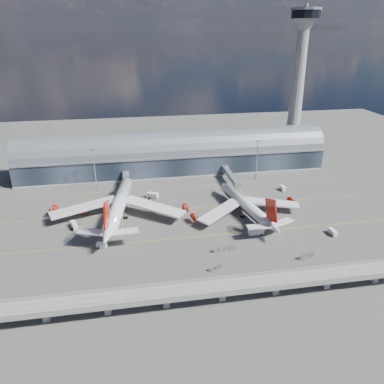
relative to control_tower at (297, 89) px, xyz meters
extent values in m
plane|color=#474744|center=(-85.00, -83.00, -51.64)|extent=(500.00, 500.00, 0.00)
cube|color=gold|center=(-85.00, -93.00, -51.63)|extent=(200.00, 0.25, 0.01)
cube|color=gold|center=(-85.00, -63.00, -51.63)|extent=(200.00, 0.25, 0.01)
cube|color=gold|center=(-85.00, -33.00, -51.63)|extent=(200.00, 0.25, 0.01)
cube|color=gold|center=(-120.00, -53.00, -51.63)|extent=(0.25, 80.00, 0.01)
cube|color=gold|center=(-50.00, -53.00, -51.63)|extent=(0.25, 80.00, 0.01)
cube|color=#1C242F|center=(-85.00, -5.00, -44.64)|extent=(200.00, 28.00, 14.00)
cylinder|color=slate|center=(-85.00, -5.00, -37.64)|extent=(200.00, 28.00, 28.00)
cube|color=gray|center=(-85.00, -19.00, -37.64)|extent=(200.00, 1.00, 1.20)
cube|color=gray|center=(-85.00, -5.00, -51.04)|extent=(200.00, 30.00, 1.20)
cube|color=gray|center=(0.00, 0.00, -47.64)|extent=(18.00, 18.00, 8.00)
cone|color=gray|center=(0.00, 0.00, -6.64)|extent=(10.00, 10.00, 90.00)
cone|color=gray|center=(0.00, 0.00, 40.36)|extent=(16.00, 16.00, 8.00)
cylinder|color=black|center=(0.00, 0.00, 45.36)|extent=(18.00, 18.00, 5.00)
cylinder|color=slate|center=(0.00, 0.00, 48.36)|extent=(19.00, 19.00, 1.50)
cylinder|color=gray|center=(0.00, 0.00, 49.86)|extent=(2.40, 2.40, 3.00)
cube|color=gray|center=(-85.00, -138.00, -46.14)|extent=(220.00, 8.50, 1.20)
cube|color=gray|center=(-85.00, -142.00, -45.04)|extent=(220.00, 0.40, 1.20)
cube|color=gray|center=(-85.00, -134.00, -45.04)|extent=(220.00, 0.40, 1.20)
cube|color=gray|center=(-85.00, -139.50, -45.49)|extent=(220.00, 0.12, 0.12)
cube|color=gray|center=(-85.00, -136.50, -45.49)|extent=(220.00, 0.12, 0.12)
cube|color=gray|center=(-145.00, -138.00, -49.14)|extent=(2.20, 2.20, 5.00)
cube|color=gray|center=(-125.00, -138.00, -49.14)|extent=(2.20, 2.20, 5.00)
cube|color=gray|center=(-105.00, -138.00, -49.14)|extent=(2.20, 2.20, 5.00)
cube|color=gray|center=(-85.00, -138.00, -49.14)|extent=(2.20, 2.20, 5.00)
cube|color=gray|center=(-65.00, -138.00, -49.14)|extent=(2.20, 2.20, 5.00)
cube|color=gray|center=(-45.00, -138.00, -49.14)|extent=(2.20, 2.20, 5.00)
cube|color=gray|center=(-25.00, -138.00, -49.14)|extent=(2.20, 2.20, 5.00)
cylinder|color=gray|center=(-135.00, -28.00, -39.14)|extent=(0.70, 0.70, 25.00)
cube|color=gray|center=(-135.00, -28.00, -26.44)|extent=(3.00, 0.40, 1.00)
cylinder|color=gray|center=(-35.00, -28.00, -39.14)|extent=(0.70, 0.70, 25.00)
cube|color=gray|center=(-35.00, -28.00, -26.44)|extent=(3.00, 0.40, 1.00)
cylinder|color=white|center=(-121.03, -64.46, -45.12)|extent=(15.03, 56.17, 6.73)
cone|color=white|center=(-116.38, -33.76, -45.12)|extent=(7.92, 9.33, 6.73)
cone|color=white|center=(-126.01, -97.24, -44.27)|extent=(8.55, 13.49, 6.73)
cube|color=#9F1306|center=(-125.54, -94.12, -35.96)|extent=(2.62, 12.55, 13.93)
cube|color=white|center=(-138.76, -63.90, -45.96)|extent=(34.78, 19.19, 2.72)
cube|color=white|center=(-103.94, -69.18, -45.96)|extent=(32.24, 26.99, 2.72)
cylinder|color=#9F1306|center=(-139.09, -61.72, -47.85)|extent=(4.12, 5.70, 3.37)
cylinder|color=#9F1306|center=(-154.56, -59.37, -47.85)|extent=(4.12, 5.70, 3.37)
cylinder|color=#9F1306|center=(-102.98, -67.20, -47.85)|extent=(4.12, 5.70, 3.37)
cylinder|color=#9F1306|center=(-87.51, -69.55, -47.85)|extent=(4.12, 5.70, 3.37)
cylinder|color=gray|center=(-118.08, -45.01, -50.06)|extent=(0.53, 0.53, 3.16)
cylinder|color=gray|center=(-124.99, -68.12, -50.06)|extent=(0.63, 0.63, 3.16)
cylinder|color=gray|center=(-118.34, -69.13, -50.06)|extent=(0.63, 0.63, 3.16)
cylinder|color=black|center=(-124.99, -68.12, -51.06)|extent=(2.52, 1.91, 1.58)
cylinder|color=black|center=(-118.34, -69.13, -51.06)|extent=(2.52, 1.91, 1.58)
cylinder|color=white|center=(-56.78, -73.98, -46.10)|extent=(13.45, 45.64, 5.44)
cone|color=white|center=(-61.33, -48.87, -46.10)|extent=(6.70, 8.36, 5.44)
cone|color=white|center=(-51.90, -100.93, -45.35)|extent=(7.37, 12.05, 5.44)
cube|color=#9F1306|center=(-52.40, -98.16, -38.21)|extent=(2.65, 11.16, 12.43)
cube|color=white|center=(-70.91, -78.45, -46.85)|extent=(26.88, 23.43, 2.33)
cube|color=white|center=(-41.98, -73.20, -46.85)|extent=(29.26, 15.78, 2.33)
cylinder|color=black|center=(-56.78, -73.98, -47.60)|extent=(11.82, 40.91, 4.63)
cylinder|color=#9F1306|center=(-71.78, -76.69, -48.54)|extent=(3.79, 5.15, 3.00)
cylinder|color=#9F1306|center=(-84.64, -79.02, -48.54)|extent=(3.79, 5.15, 3.00)
cylinder|color=#9F1306|center=(-41.78, -71.26, -48.54)|extent=(3.79, 5.15, 3.00)
cylinder|color=#9F1306|center=(-28.93, -68.93, -48.54)|extent=(3.79, 5.15, 3.00)
cylinder|color=gray|center=(-59.64, -58.23, -50.23)|extent=(0.47, 0.47, 2.82)
cylinder|color=gray|center=(-59.07, -78.21, -50.23)|extent=(0.56, 0.56, 2.82)
cylinder|color=gray|center=(-53.16, -77.14, -50.23)|extent=(0.56, 0.56, 2.82)
cylinder|color=black|center=(-59.07, -78.21, -51.12)|extent=(2.28, 1.75, 1.41)
cylinder|color=black|center=(-53.16, -77.14, -51.12)|extent=(2.28, 1.75, 1.41)
cube|color=gray|center=(-117.53, -31.00, -46.44)|extent=(3.00, 24.00, 3.00)
cube|color=gray|center=(-117.53, -43.00, -46.44)|extent=(3.60, 3.60, 3.40)
cylinder|color=gray|center=(-117.53, -19.00, -46.44)|extent=(4.40, 4.40, 4.00)
cylinder|color=gray|center=(-117.53, -43.00, -49.94)|extent=(0.50, 0.50, 3.40)
cylinder|color=black|center=(-117.53, -43.00, -51.29)|extent=(1.40, 0.80, 0.80)
cube|color=gray|center=(-53.28, -33.00, -46.44)|extent=(3.00, 28.00, 3.00)
cube|color=gray|center=(-53.28, -47.00, -46.44)|extent=(3.60, 3.60, 3.40)
cylinder|color=gray|center=(-53.28, -19.00, -46.44)|extent=(4.40, 4.40, 4.00)
cylinder|color=gray|center=(-53.28, -47.00, -49.94)|extent=(0.50, 0.50, 3.40)
cylinder|color=black|center=(-53.28, -47.00, -51.29)|extent=(1.40, 0.80, 0.80)
cube|color=white|center=(-142.92, -74.63, -50.09)|extent=(4.44, 7.13, 2.52)
cylinder|color=black|center=(-142.17, -72.59, -51.20)|extent=(2.57, 1.66, 0.87)
cylinder|color=black|center=(-143.68, -76.66, -51.20)|extent=(2.57, 1.66, 0.87)
cube|color=white|center=(-128.95, -95.15, -50.21)|extent=(4.90, 3.43, 2.32)
cylinder|color=black|center=(-127.60, -94.67, -51.23)|extent=(1.51, 2.37, 0.80)
cylinder|color=black|center=(-130.29, -95.62, -51.23)|extent=(1.51, 2.37, 0.80)
cube|color=white|center=(-58.06, -96.04, -50.15)|extent=(7.54, 2.61, 2.41)
cylinder|color=black|center=(-55.69, -96.19, -51.22)|extent=(0.98, 2.37, 0.83)
cylinder|color=black|center=(-60.43, -95.88, -51.22)|extent=(0.98, 2.37, 0.83)
cube|color=white|center=(-22.47, -102.08, -50.24)|extent=(2.27, 5.33, 2.27)
cylinder|color=black|center=(-22.38, -100.41, -51.24)|extent=(2.22, 0.90, 0.79)
cylinder|color=black|center=(-22.56, -103.75, -51.24)|extent=(2.22, 0.90, 0.79)
cube|color=white|center=(-25.22, -48.48, -50.16)|extent=(2.38, 4.72, 2.39)
cylinder|color=black|center=(-25.13, -47.01, -51.22)|extent=(2.35, 0.96, 0.83)
cylinder|color=black|center=(-25.30, -49.95, -51.22)|extent=(2.35, 0.96, 0.83)
cube|color=white|center=(-102.73, -46.13, -49.90)|extent=(6.94, 5.28, 2.83)
cylinder|color=black|center=(-100.89, -45.15, -51.15)|extent=(2.14, 2.86, 0.98)
cylinder|color=black|center=(-104.58, -47.11, -51.15)|extent=(2.14, 2.86, 0.98)
cube|color=gray|center=(-84.86, -120.66, -51.42)|extent=(2.46, 2.12, 0.26)
cube|color=#B0B0B5|center=(-84.86, -120.66, -50.73)|extent=(2.11, 1.90, 1.30)
cube|color=gray|center=(-82.82, -119.72, -51.42)|extent=(2.46, 2.12, 0.26)
cube|color=#B0B0B5|center=(-82.82, -119.72, -50.73)|extent=(2.11, 1.90, 1.30)
cube|color=gray|center=(-80.77, -118.79, -51.42)|extent=(2.46, 2.12, 0.26)
cube|color=#B0B0B5|center=(-80.77, -118.79, -50.73)|extent=(2.11, 1.90, 1.30)
cube|color=gray|center=(-80.14, -107.27, -51.39)|extent=(2.48, 1.76, 0.29)
cube|color=#B0B0B5|center=(-80.14, -107.27, -50.61)|extent=(2.08, 1.63, 1.47)
cube|color=gray|center=(-77.60, -107.06, -51.39)|extent=(2.48, 1.76, 0.29)
cube|color=#B0B0B5|center=(-77.60, -107.06, -50.61)|extent=(2.08, 1.63, 1.47)
cube|color=gray|center=(-75.05, -106.85, -51.39)|extent=(2.48, 1.76, 0.29)
cube|color=#B0B0B5|center=(-75.05, -106.85, -50.61)|extent=(2.08, 1.63, 1.47)
cube|color=gray|center=(-72.51, -106.64, -51.39)|extent=(2.48, 1.76, 0.29)
cube|color=#B0B0B5|center=(-72.51, -106.64, -50.61)|extent=(2.08, 1.63, 1.47)
cube|color=gray|center=(-45.53, -119.04, -51.37)|extent=(2.99, 2.50, 0.32)
cube|color=#B0B0B5|center=(-45.53, -119.04, -50.52)|extent=(2.55, 2.25, 1.59)
cube|color=gray|center=(-42.95, -118.05, -51.37)|extent=(2.99, 2.50, 0.32)
cube|color=#B0B0B5|center=(-42.95, -118.05, -50.52)|extent=(2.55, 2.25, 1.59)
cube|color=gray|center=(-40.37, -117.07, -51.37)|extent=(2.99, 2.50, 0.32)
cube|color=#B0B0B5|center=(-40.37, -117.07, -50.52)|extent=(2.55, 2.25, 1.59)
camera|label=1|loc=(-113.92, -241.57, 37.92)|focal=35.00mm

